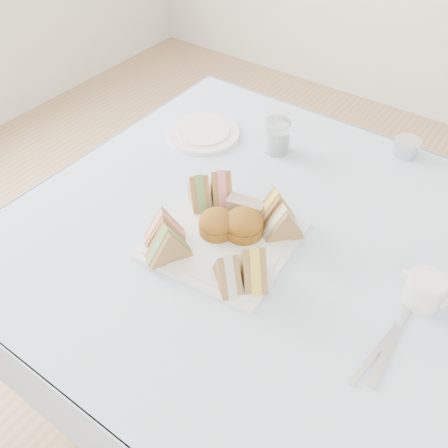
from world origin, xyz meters
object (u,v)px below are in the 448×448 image
Objects in this scene: serving_plate at (224,239)px; water_glass at (278,136)px; creamer_jug at (424,290)px; table at (249,328)px.

serving_plate is 0.36m from water_glass.
water_glass is 1.28× the size of creamer_jug.
creamer_jug is at bearing -28.73° from water_glass.
table is 3.18× the size of serving_plate.
serving_plate is at bearing -164.29° from creamer_jug.
table is at bearing -67.62° from water_glass.
creamer_jug is at bearing 7.06° from serving_plate.
serving_plate is (-0.03, -0.07, 0.38)m from table.
serving_plate is at bearing -114.42° from table.
table is 0.39m from serving_plate.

